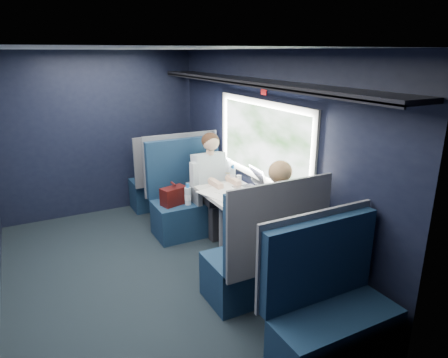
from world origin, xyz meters
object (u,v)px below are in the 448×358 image
laptop (253,184)px  seat_bay_far (262,259)px  table (234,202)px  seat_bay_near (189,200)px  man (213,179)px  bottle_small (233,175)px  seat_row_front (166,181)px  cup (239,179)px  woman (275,217)px  seat_row_back (329,314)px

laptop → seat_bay_far: bearing=-116.0°
laptop → table: bearing=-167.5°
table → seat_bay_near: size_ratio=0.79×
man → bottle_small: 0.34m
seat_row_front → cup: size_ratio=14.59×
seat_bay_near → bottle_small: 0.74m
seat_bay_near → seat_bay_far: 1.74m
laptop → bottle_small: (-0.07, 0.35, 0.02)m
seat_row_front → man: man is taller
seat_bay_far → cup: 1.41m
seat_row_front → bottle_small: seat_row_front is taller
table → woman: size_ratio=0.76×
seat_row_back → bottle_small: 2.28m
seat_bay_far → bottle_small: (0.39, 1.29, 0.42)m
laptop → woman: bearing=-105.1°
laptop → man: bearing=107.9°
seat_bay_near → cup: (0.48, -0.47, 0.36)m
man → woman: size_ratio=1.00×
seat_row_front → laptop: 1.84m
seat_bay_far → laptop: (0.46, 0.94, 0.40)m
seat_row_back → laptop: size_ratio=3.14×
seat_bay_far → man: 1.62m
woman → bottle_small: bearing=82.9°
seat_row_back → man: size_ratio=0.88×
bottle_small → man: bearing=116.0°
seat_row_back → seat_bay_far: bearing=90.0°
seat_row_back → cup: (0.47, 2.20, 0.37)m
bottle_small → woman: bearing=-97.1°
table → cup: 0.50m
seat_bay_far → laptop: 1.11m
seat_bay_near → seat_bay_far: bearing=-89.7°
man → cup: (0.22, -0.30, 0.06)m
table → seat_row_front: size_ratio=0.86×
seat_bay_near → laptop: size_ratio=3.41×
seat_row_front → cup: bearing=-71.5°
seat_bay_far → bottle_small: 1.41m
table → seat_row_back: size_ratio=0.86×
seat_row_back → laptop: (0.46, 1.86, 0.40)m
seat_row_front → seat_row_back: 3.59m
cup → man: bearing=126.1°
table → seat_row_front: (-0.18, 1.80, -0.25)m
table → bottle_small: (0.21, 0.41, 0.17)m
woman → laptop: 0.80m
table → seat_row_back: bearing=-95.8°
woman → laptop: size_ratio=3.58×
seat_bay_near → bottle_small: size_ratio=5.76×
seat_row_front → bottle_small: 1.50m
seat_bay_far → laptop: bearing=64.0°
seat_bay_near → seat_row_front: seat_bay_near is taller
seat_row_back → laptop: 1.95m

